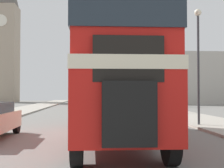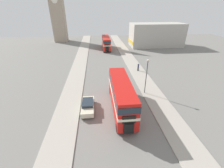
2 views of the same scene
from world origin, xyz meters
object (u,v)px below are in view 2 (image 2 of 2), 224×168
object	(u,v)px
double_decker_bus	(121,93)
church_tower	(56,2)
car_parked_near	(88,106)
bus_distant	(106,42)
pedestrian_walking	(138,66)
street_lamp	(147,72)

from	to	relation	value
double_decker_bus	church_tower	world-z (taller)	church_tower
double_decker_bus	car_parked_near	distance (m)	5.03
bus_distant	church_tower	xyz separation A→B (m)	(-17.87, 15.25, 12.40)
pedestrian_walking	church_tower	size ratio (longest dim) A/B	0.06
double_decker_bus	pedestrian_walking	size ratio (longest dim) A/B	6.10
pedestrian_walking	church_tower	world-z (taller)	church_tower
car_parked_near	street_lamp	size ratio (longest dim) A/B	0.74
car_parked_near	pedestrian_walking	world-z (taller)	pedestrian_walking
church_tower	street_lamp	bearing A→B (deg)	-64.07
car_parked_near	church_tower	xyz separation A→B (m)	(-13.00, 49.50, 14.13)
double_decker_bus	pedestrian_walking	bearing A→B (deg)	66.00
double_decker_bus	bus_distant	world-z (taller)	double_decker_bus
car_parked_near	street_lamp	bearing A→B (deg)	21.38
bus_distant	street_lamp	distance (m)	30.97
double_decker_bus	car_parked_near	size ratio (longest dim) A/B	2.49
bus_distant	car_parked_near	world-z (taller)	bus_distant
pedestrian_walking	church_tower	distance (m)	45.30
bus_distant	street_lamp	size ratio (longest dim) A/B	1.78
street_lamp	church_tower	world-z (taller)	church_tower
pedestrian_walking	church_tower	xyz separation A→B (m)	(-23.75, 36.05, 13.72)
church_tower	double_decker_bus	bearing A→B (deg)	-70.43
double_decker_bus	church_tower	bearing A→B (deg)	109.57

